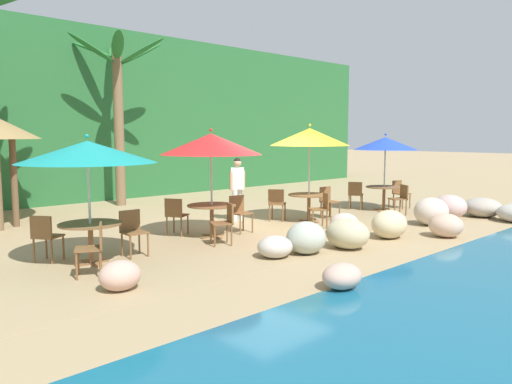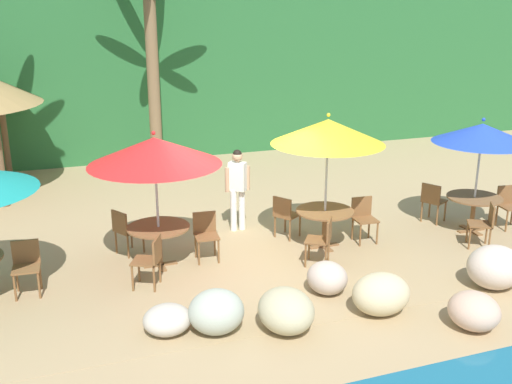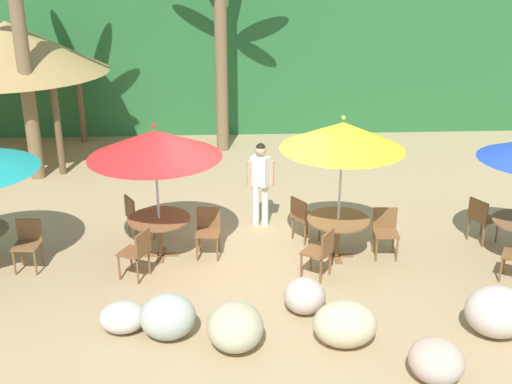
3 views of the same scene
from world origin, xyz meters
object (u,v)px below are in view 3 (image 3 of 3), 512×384
(waiter_in_white, at_px, (261,179))
(chair_teal_seaward, at_px, (28,241))
(dining_table_yellow, at_px, (338,225))
(palapa_hut, at_px, (8,48))
(umbrella_yellow, at_px, (343,136))
(chair_yellow_inland, at_px, (303,216))
(dining_table_red, at_px, (159,224))
(chair_red_inland, at_px, (136,215))
(chair_yellow_seaward, at_px, (385,229))
(chair_blue_inland, at_px, (481,217))
(chair_yellow_left, at_px, (321,250))
(palm_tree_second, at_px, (220,9))
(umbrella_red, at_px, (154,144))
(chair_red_left, at_px, (138,251))
(chair_red_seaward, at_px, (208,228))

(waiter_in_white, bearing_deg, chair_teal_seaward, -159.00)
(dining_table_yellow, distance_m, palapa_hut, 9.59)
(umbrella_yellow, xyz_separation_m, chair_yellow_inland, (-0.54, 0.66, -1.73))
(dining_table_red, relative_size, chair_red_inland, 1.26)
(chair_yellow_seaward, bearing_deg, chair_teal_seaward, -178.33)
(dining_table_red, xyz_separation_m, chair_yellow_seaward, (3.98, -0.16, -0.10))
(dining_table_yellow, height_order, chair_blue_inland, chair_blue_inland)
(chair_yellow_left, distance_m, waiter_in_white, 2.38)
(dining_table_yellow, height_order, palm_tree_second, palm_tree_second)
(chair_yellow_seaward, xyz_separation_m, palapa_hut, (-8.03, 5.93, 2.30))
(chair_teal_seaward, xyz_separation_m, waiter_in_white, (4.04, 1.55, 0.47))
(umbrella_red, xyz_separation_m, chair_blue_inland, (5.86, 0.25, -1.58))
(chair_red_inland, bearing_deg, umbrella_red, -54.18)
(chair_red_left, height_order, chair_yellow_seaward, same)
(chair_yellow_left, xyz_separation_m, waiter_in_white, (-0.88, 2.16, 0.47))
(chair_blue_inland, xyz_separation_m, waiter_in_white, (-4.02, 0.96, 0.47))
(chair_teal_seaward, xyz_separation_m, dining_table_yellow, (5.32, 0.14, 0.10))
(dining_table_red, relative_size, chair_yellow_inland, 1.26)
(chair_yellow_left, bearing_deg, waiter_in_white, 112.11)
(chair_red_inland, relative_size, chair_blue_inland, 1.00)
(dining_table_yellow, bearing_deg, chair_red_left, -169.82)
(umbrella_red, height_order, chair_blue_inland, umbrella_red)
(umbrella_red, xyz_separation_m, palm_tree_second, (1.12, 6.18, 1.57))
(dining_table_red, height_order, chair_red_inland, chair_red_inland)
(chair_red_seaward, height_order, chair_red_left, same)
(dining_table_red, relative_size, chair_red_seaward, 1.26)
(chair_teal_seaward, height_order, umbrella_yellow, umbrella_yellow)
(chair_red_left, distance_m, umbrella_yellow, 3.88)
(chair_teal_seaward, relative_size, chair_red_seaward, 1.00)
(umbrella_red, xyz_separation_m, chair_yellow_inland, (2.59, 0.47, -1.58))
(dining_table_yellow, bearing_deg, chair_red_inland, 166.29)
(umbrella_red, relative_size, waiter_in_white, 1.44)
(dining_table_red, bearing_deg, palm_tree_second, 79.70)
(chair_red_left, bearing_deg, dining_table_yellow, 10.18)
(umbrella_red, relative_size, chair_red_inland, 2.81)
(chair_yellow_inland, bearing_deg, chair_yellow_seaward, -24.18)
(chair_red_inland, xyz_separation_m, palapa_hut, (-3.55, 5.08, 2.30))
(dining_table_yellow, height_order, waiter_in_white, waiter_in_white)
(chair_teal_seaward, xyz_separation_m, chair_yellow_inland, (4.78, 0.81, 0.00))
(umbrella_yellow, relative_size, chair_yellow_left, 2.98)
(dining_table_red, bearing_deg, waiter_in_white, 33.32)
(chair_yellow_inland, bearing_deg, chair_blue_inland, -3.80)
(dining_table_red, bearing_deg, chair_yellow_left, -19.14)
(chair_red_inland, height_order, chair_yellow_left, same)
(waiter_in_white, bearing_deg, palm_tree_second, 98.31)
(dining_table_yellow, height_order, chair_yellow_inland, chair_yellow_inland)
(umbrella_red, xyz_separation_m, dining_table_yellow, (3.13, -0.19, -1.48))
(chair_yellow_seaward, height_order, chair_blue_inland, same)
(umbrella_red, bearing_deg, dining_table_red, -172.87)
(chair_teal_seaward, relative_size, umbrella_red, 0.36)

